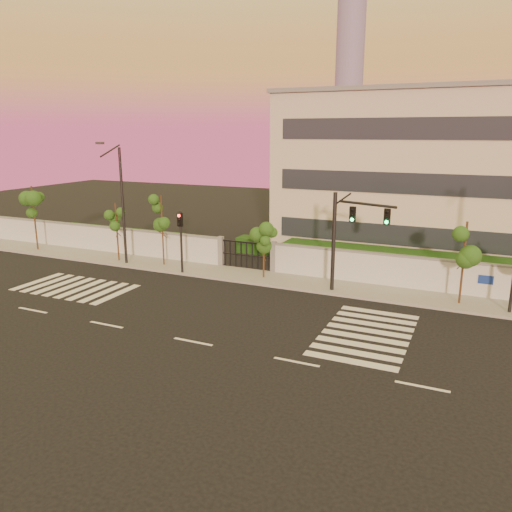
# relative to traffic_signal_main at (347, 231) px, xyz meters

# --- Properties ---
(ground) EXTENTS (120.00, 120.00, 0.00)m
(ground) POSITION_rel_traffic_signal_main_xyz_m (-4.47, -9.69, -3.76)
(ground) COLOR black
(ground) RESTS_ON ground
(sidewalk) EXTENTS (60.00, 3.00, 0.15)m
(sidewalk) POSITION_rel_traffic_signal_main_xyz_m (-4.47, 0.81, -3.69)
(sidewalk) COLOR gray
(sidewalk) RESTS_ON ground
(perimeter_wall) EXTENTS (60.00, 0.36, 2.20)m
(perimeter_wall) POSITION_rel_traffic_signal_main_xyz_m (-4.36, 2.31, -2.69)
(perimeter_wall) COLOR silver
(perimeter_wall) RESTS_ON ground
(hedge_row) EXTENTS (41.00, 4.25, 1.80)m
(hedge_row) POSITION_rel_traffic_signal_main_xyz_m (-3.30, 5.05, -2.95)
(hedge_row) COLOR #153810
(hedge_row) RESTS_ON ground
(institutional_building) EXTENTS (24.40, 12.40, 12.25)m
(institutional_building) POSITION_rel_traffic_signal_main_xyz_m (4.53, 12.30, 2.39)
(institutional_building) COLOR beige
(institutional_building) RESTS_ON ground
(distant_skyscraper) EXTENTS (16.00, 16.00, 118.00)m
(distant_skyscraper) POSITION_rel_traffic_signal_main_xyz_m (-69.47, 270.31, 58.22)
(distant_skyscraper) COLOR slate
(distant_skyscraper) RESTS_ON ground
(road_markings) EXTENTS (57.00, 7.62, 0.02)m
(road_markings) POSITION_rel_traffic_signal_main_xyz_m (-6.05, -5.93, -3.75)
(road_markings) COLOR silver
(road_markings) RESTS_ON ground
(street_tree_a) EXTENTS (1.52, 1.21, 5.19)m
(street_tree_a) POSITION_rel_traffic_signal_main_xyz_m (-25.14, 0.52, 0.06)
(street_tree_a) COLOR #382314
(street_tree_a) RESTS_ON ground
(street_tree_b) EXTENTS (1.41, 1.12, 4.38)m
(street_tree_b) POSITION_rel_traffic_signal_main_xyz_m (-16.90, 0.39, -0.54)
(street_tree_b) COLOR #382314
(street_tree_b) RESTS_ON ground
(street_tree_c) EXTENTS (1.32, 1.05, 5.07)m
(street_tree_c) POSITION_rel_traffic_signal_main_xyz_m (-13.21, 0.76, -0.04)
(street_tree_c) COLOR #382314
(street_tree_c) RESTS_ON ground
(street_tree_d) EXTENTS (1.33, 1.06, 3.58)m
(street_tree_d) POSITION_rel_traffic_signal_main_xyz_m (-5.47, 0.72, -1.13)
(street_tree_d) COLOR #382314
(street_tree_d) RESTS_ON ground
(street_tree_e) EXTENTS (1.50, 1.19, 4.69)m
(street_tree_e) POSITION_rel_traffic_signal_main_xyz_m (6.32, 0.58, -0.31)
(street_tree_e) COLOR #382314
(street_tree_e) RESTS_ON ground
(traffic_signal_main) EXTENTS (3.68, 1.38, 5.95)m
(traffic_signal_main) POSITION_rel_traffic_signal_main_xyz_m (0.00, 0.00, 0.00)
(traffic_signal_main) COLOR black
(traffic_signal_main) RESTS_ON ground
(traffic_signal_secondary) EXTENTS (0.33, 0.33, 4.31)m
(traffic_signal_secondary) POSITION_rel_traffic_signal_main_xyz_m (-10.93, -0.49, -1.03)
(traffic_signal_secondary) COLOR black
(traffic_signal_secondary) RESTS_ON ground
(streetlight_west) EXTENTS (0.52, 2.09, 8.67)m
(streetlight_west) POSITION_rel_traffic_signal_main_xyz_m (-15.95, -0.17, 0.92)
(streetlight_west) COLOR black
(streetlight_west) RESTS_ON ground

